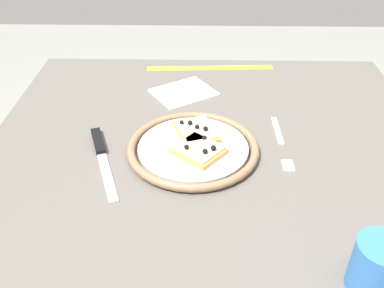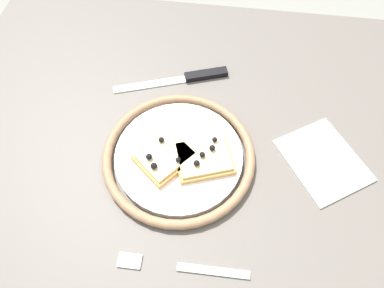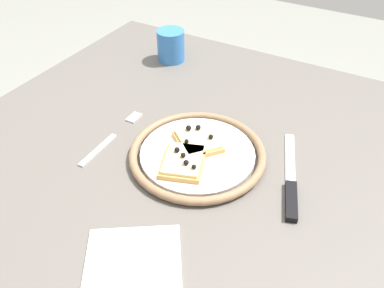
# 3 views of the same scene
# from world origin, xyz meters

# --- Properties ---
(dining_table) EXTENTS (0.96, 0.96, 0.78)m
(dining_table) POSITION_xyz_m (0.00, 0.00, 0.69)
(dining_table) COLOR #5B5651
(dining_table) RESTS_ON ground_plane
(plate) EXTENTS (0.27, 0.27, 0.02)m
(plate) POSITION_xyz_m (0.04, -0.01, 0.79)
(plate) COLOR white
(plate) RESTS_ON dining_table
(pizza_slice_near) EXTENTS (0.12, 0.12, 0.03)m
(pizza_slice_near) POSITION_xyz_m (0.03, 0.01, 0.80)
(pizza_slice_near) COLOR #D08F4C
(pizza_slice_near) RESTS_ON plate
(pizza_slice_far) EXTENTS (0.11, 0.12, 0.03)m
(pizza_slice_far) POSITION_xyz_m (0.03, -0.06, 0.80)
(pizza_slice_far) COLOR tan
(pizza_slice_far) RESTS_ON plate
(knife) EXTENTS (0.10, 0.23, 0.01)m
(knife) POSITION_xyz_m (0.23, -0.01, 0.78)
(knife) COLOR silver
(knife) RESTS_ON dining_table
(fork) EXTENTS (0.02, 0.20, 0.00)m
(fork) POSITION_xyz_m (-0.15, -0.05, 0.78)
(fork) COLOR silver
(fork) RESTS_ON dining_table
(cup) EXTENTS (0.07, 0.07, 0.08)m
(cup) POSITION_xyz_m (-0.22, 0.31, 0.82)
(cup) COLOR #3372BF
(cup) RESTS_ON dining_table
(napkin) EXTENTS (0.19, 0.18, 0.00)m
(napkin) POSITION_xyz_m (0.07, -0.27, 0.78)
(napkin) COLOR white
(napkin) RESTS_ON dining_table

